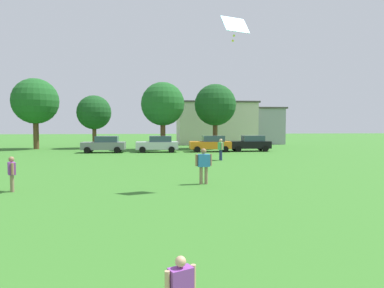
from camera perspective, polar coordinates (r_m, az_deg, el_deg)
ground_plane at (r=30.63m, az=-8.27°, el=-2.11°), size 160.00×160.00×0.00m
child_kite_flyer at (r=5.07m, az=-1.91°, el=-22.50°), size 0.44×0.31×1.01m
adult_bystander at (r=16.20m, az=1.95°, el=-3.18°), size 0.80×0.38×1.70m
bystander_near_trees at (r=16.24m, az=-27.89°, el=-3.98°), size 0.46×0.64×1.48m
bystander_midfield at (r=27.27m, az=4.82°, el=-0.59°), size 0.39×0.81×1.72m
kite at (r=15.70m, az=7.20°, el=18.97°), size 1.29×0.90×1.11m
parked_car_gray_0 at (r=35.87m, az=-14.41°, el=-0.04°), size 4.30×2.02×1.68m
parked_car_silver_1 at (r=35.49m, az=-5.71°, el=0.01°), size 4.30×2.02×1.68m
parked_car_orange_2 at (r=35.98m, az=3.16°, el=0.07°), size 4.30×2.02×1.68m
parked_car_black_3 at (r=37.19m, az=9.74°, el=0.13°), size 4.30×2.02×1.68m
tree_left at (r=44.00m, az=-24.71°, el=6.48°), size 5.29×5.29×8.25m
tree_center at (r=42.97m, az=-16.04°, el=5.06°), size 4.10×4.10×6.39m
tree_right at (r=39.07m, az=-4.90°, el=6.65°), size 4.92×4.92×7.67m
tree_far_right at (r=40.71m, az=3.90°, el=6.49°), size 4.91×4.91×7.66m
house_left at (r=53.01m, az=7.24°, el=3.05°), size 13.61×8.10×5.42m
house_right at (r=52.38m, az=3.78°, el=3.51°), size 11.65×9.12×6.23m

